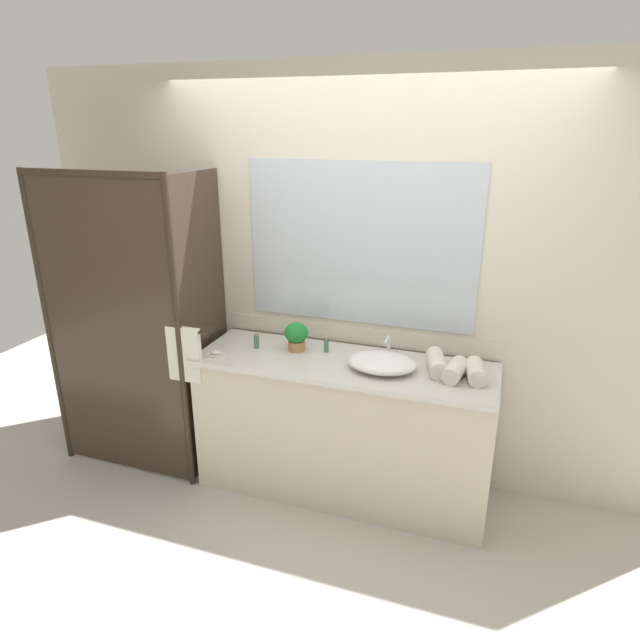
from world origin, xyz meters
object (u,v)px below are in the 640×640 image
(potted_plant, at_px, (296,335))
(amenity_bottle_shampoo, at_px, (326,345))
(amenity_bottle_lotion, at_px, (257,341))
(rolled_towel_near_edge, at_px, (476,372))
(rolled_towel_middle, at_px, (455,370))
(rolled_towel_far_edge, at_px, (437,363))
(faucet, at_px, (388,351))
(soap_dish, at_px, (215,354))
(sink_basin, at_px, (382,362))

(potted_plant, height_order, amenity_bottle_shampoo, potted_plant)
(potted_plant, xyz_separation_m, amenity_bottle_shampoo, (0.19, 0.03, -0.05))
(amenity_bottle_lotion, distance_m, rolled_towel_near_edge, 1.35)
(rolled_towel_middle, xyz_separation_m, rolled_towel_far_edge, (-0.11, 0.06, 0.00))
(rolled_towel_near_edge, bearing_deg, amenity_bottle_lotion, 178.97)
(faucet, xyz_separation_m, amenity_bottle_lotion, (-0.82, -0.11, 0.00))
(amenity_bottle_shampoo, height_order, amenity_bottle_lotion, amenity_bottle_lotion)
(soap_dish, xyz_separation_m, rolled_towel_middle, (1.42, 0.15, 0.04))
(soap_dish, distance_m, rolled_towel_far_edge, 1.33)
(sink_basin, relative_size, amenity_bottle_shampoo, 4.03)
(soap_dish, height_order, rolled_towel_far_edge, rolled_towel_far_edge)
(faucet, xyz_separation_m, rolled_towel_near_edge, (0.52, -0.13, 0.00))
(rolled_towel_near_edge, distance_m, rolled_towel_middle, 0.11)
(rolled_towel_middle, relative_size, rolled_towel_far_edge, 0.83)
(amenity_bottle_lotion, bearing_deg, amenity_bottle_shampoo, 10.91)
(sink_basin, xyz_separation_m, rolled_towel_middle, (0.41, 0.02, 0.01))
(soap_dish, bearing_deg, rolled_towel_near_edge, 6.47)
(sink_basin, bearing_deg, potted_plant, 169.14)
(amenity_bottle_shampoo, bearing_deg, faucet, 3.24)
(soap_dish, relative_size, rolled_towel_far_edge, 0.39)
(faucet, bearing_deg, sink_basin, -90.00)
(faucet, xyz_separation_m, potted_plant, (-0.57, -0.06, 0.05))
(amenity_bottle_lotion, height_order, rolled_towel_far_edge, same)
(amenity_bottle_shampoo, bearing_deg, amenity_bottle_lotion, -169.09)
(rolled_towel_far_edge, bearing_deg, sink_basin, -165.71)
(rolled_towel_near_edge, distance_m, rolled_towel_far_edge, 0.22)
(sink_basin, xyz_separation_m, rolled_towel_near_edge, (0.52, 0.03, 0.01))
(amenity_bottle_shampoo, distance_m, rolled_towel_near_edge, 0.91)
(rolled_towel_near_edge, height_order, rolled_towel_far_edge, rolled_towel_far_edge)
(amenity_bottle_lotion, relative_size, rolled_towel_far_edge, 0.40)
(faucet, height_order, amenity_bottle_shampoo, faucet)
(sink_basin, xyz_separation_m, faucet, (0.00, 0.16, 0.00))
(faucet, relative_size, rolled_towel_middle, 0.80)
(sink_basin, height_order, rolled_towel_far_edge, rolled_towel_far_edge)
(soap_dish, xyz_separation_m, rolled_towel_far_edge, (1.31, 0.22, 0.04))
(sink_basin, bearing_deg, rolled_towel_far_edge, 14.29)
(potted_plant, distance_m, soap_dish, 0.51)
(rolled_towel_near_edge, bearing_deg, amenity_bottle_shampoo, 173.17)
(potted_plant, bearing_deg, soap_dish, -150.40)
(sink_basin, height_order, rolled_towel_near_edge, rolled_towel_near_edge)
(potted_plant, height_order, rolled_towel_far_edge, potted_plant)
(potted_plant, height_order, rolled_towel_middle, potted_plant)
(amenity_bottle_shampoo, bearing_deg, potted_plant, -169.79)
(soap_dish, relative_size, rolled_towel_middle, 0.47)
(rolled_towel_far_edge, bearing_deg, amenity_bottle_shampoo, 174.50)
(faucet, bearing_deg, rolled_towel_far_edge, -16.19)
(amenity_bottle_shampoo, height_order, rolled_towel_far_edge, rolled_towel_far_edge)
(rolled_towel_near_edge, bearing_deg, rolled_towel_far_edge, 169.07)
(sink_basin, distance_m, faucet, 0.16)
(amenity_bottle_lotion, distance_m, rolled_towel_middle, 1.24)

